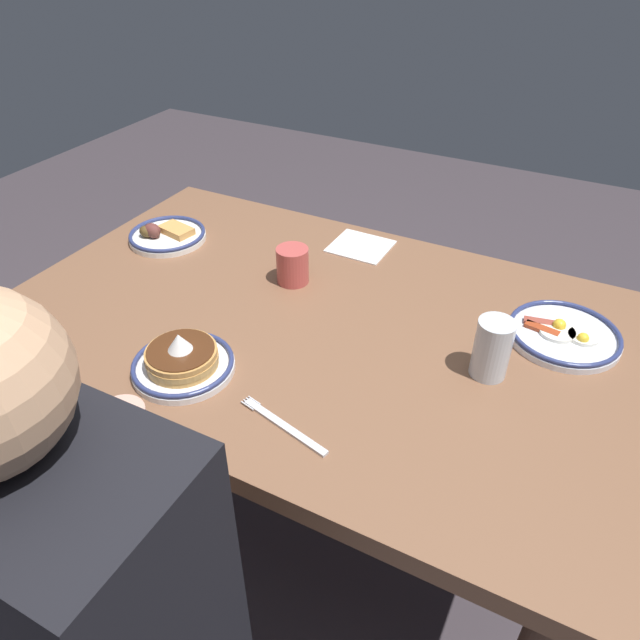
% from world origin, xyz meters
% --- Properties ---
extents(ground_plane, '(6.00, 6.00, 0.00)m').
position_xyz_m(ground_plane, '(0.00, 0.00, 0.00)').
color(ground_plane, '#3D353A').
extents(dining_table, '(1.40, 0.89, 0.73)m').
position_xyz_m(dining_table, '(0.00, 0.00, 0.63)').
color(dining_table, brown).
rests_on(dining_table, ground_plane).
extents(plate_near_main, '(0.23, 0.23, 0.04)m').
position_xyz_m(plate_near_main, '(-0.49, -0.17, 0.74)').
color(plate_near_main, white).
rests_on(plate_near_main, dining_table).
extents(plate_center_pancakes, '(0.20, 0.20, 0.05)m').
position_xyz_m(plate_center_pancakes, '(0.54, -0.13, 0.75)').
color(plate_center_pancakes, white).
rests_on(plate_center_pancakes, dining_table).
extents(plate_far_companion, '(0.20, 0.20, 0.09)m').
position_xyz_m(plate_far_companion, '(0.16, 0.27, 0.76)').
color(plate_far_companion, white).
rests_on(plate_far_companion, dining_table).
extents(coffee_mug, '(0.09, 0.09, 0.09)m').
position_xyz_m(coffee_mug, '(0.13, -0.11, 0.78)').
color(coffee_mug, '#BF4C47').
rests_on(coffee_mug, dining_table).
extents(drinking_glass, '(0.07, 0.07, 0.12)m').
position_xyz_m(drinking_glass, '(-0.37, 0.01, 0.79)').
color(drinking_glass, silver).
rests_on(drinking_glass, dining_table).
extents(paper_napkin, '(0.15, 0.14, 0.00)m').
position_xyz_m(paper_napkin, '(0.05, -0.34, 0.73)').
color(paper_napkin, white).
rests_on(paper_napkin, dining_table).
extents(fork_near, '(0.20, 0.06, 0.01)m').
position_xyz_m(fork_near, '(-0.09, 0.31, 0.73)').
color(fork_near, silver).
rests_on(fork_near, dining_table).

